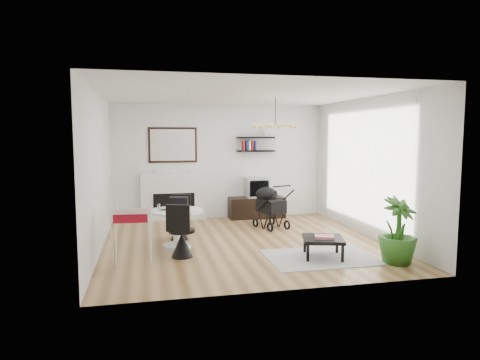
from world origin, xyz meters
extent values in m
plane|color=brown|center=(0.00, 0.00, 0.00)|extent=(5.00, 5.00, 0.00)
plane|color=white|center=(0.00, 0.00, 2.70)|extent=(5.00, 5.00, 0.00)
plane|color=white|center=(0.00, 2.50, 1.35)|extent=(5.00, 0.00, 5.00)
plane|color=white|center=(-2.50, 0.00, 1.35)|extent=(0.00, 5.00, 5.00)
plane|color=white|center=(2.50, 0.00, 1.35)|extent=(0.00, 5.00, 5.00)
cube|color=white|center=(2.40, 0.20, 1.35)|extent=(0.04, 3.60, 2.60)
cube|color=white|center=(-1.10, 2.42, 0.55)|extent=(1.50, 0.15, 1.10)
cube|color=black|center=(-1.10, 2.36, 0.48)|extent=(0.95, 0.06, 0.32)
cube|color=black|center=(-1.10, 2.48, 1.75)|extent=(1.12, 0.03, 0.82)
cube|color=white|center=(-1.10, 2.46, 1.75)|extent=(1.02, 0.01, 0.72)
cube|color=black|center=(0.85, 2.37, 1.60)|extent=(0.90, 0.25, 0.04)
cube|color=black|center=(0.85, 2.37, 1.92)|extent=(0.90, 0.25, 0.04)
cube|color=black|center=(0.85, 2.26, 0.25)|extent=(1.33, 0.47, 0.50)
cube|color=#B7B7B9|center=(0.86, 2.26, 0.74)|extent=(0.54, 0.47, 0.47)
cube|color=black|center=(0.86, 2.02, 0.74)|extent=(0.46, 0.01, 0.38)
cylinder|color=white|center=(-1.21, -0.08, 0.03)|extent=(0.49, 0.49, 0.05)
cylinder|color=white|center=(-1.21, -0.08, 0.34)|extent=(0.12, 0.12, 0.58)
cylinder|color=white|center=(-1.21, -0.08, 0.65)|extent=(0.92, 0.92, 0.04)
imported|color=black|center=(-1.34, -0.13, 0.68)|extent=(0.36, 0.30, 0.02)
cube|color=black|center=(-1.15, 0.15, 0.77)|extent=(0.36, 0.26, 0.20)
cube|color=silver|center=(-1.04, -0.23, 0.68)|extent=(0.40, 0.36, 0.01)
cylinder|color=white|center=(-1.51, 0.08, 0.72)|extent=(0.05, 0.05, 0.09)
cylinder|color=black|center=(-1.12, 0.48, 0.41)|extent=(0.40, 0.40, 0.05)
cone|color=black|center=(-1.12, 0.48, 0.19)|extent=(0.33, 0.33, 0.38)
cube|color=black|center=(-1.07, 0.66, 0.64)|extent=(0.36, 0.14, 0.41)
cylinder|color=black|center=(-1.18, -0.70, 0.43)|extent=(0.42, 0.42, 0.05)
cone|color=black|center=(-1.18, -0.70, 0.20)|extent=(0.35, 0.35, 0.41)
cube|color=black|center=(-1.25, -0.88, 0.68)|extent=(0.37, 0.18, 0.43)
cube|color=maroon|center=(-1.94, -1.01, 0.76)|extent=(0.52, 0.32, 0.13)
cube|color=black|center=(0.87, 1.10, 0.47)|extent=(0.56, 0.69, 0.28)
ellipsoid|color=black|center=(0.81, 1.27, 0.69)|extent=(0.47, 0.47, 0.34)
cylinder|color=black|center=(0.99, 0.74, 0.94)|extent=(0.42, 0.17, 0.03)
torus|color=black|center=(0.58, 1.30, 0.09)|extent=(0.11, 0.21, 0.21)
torus|color=black|center=(0.99, 1.43, 0.09)|extent=(0.11, 0.21, 0.21)
torus|color=black|center=(0.75, 0.77, 0.09)|extent=(0.11, 0.21, 0.21)
torus|color=black|center=(1.16, 0.91, 0.09)|extent=(0.11, 0.21, 0.21)
cube|color=#9D9D9D|center=(1.01, -1.22, 0.01)|extent=(1.73, 1.25, 0.01)
cube|color=black|center=(1.05, -1.23, 0.31)|extent=(0.77, 0.77, 0.05)
cube|color=black|center=(0.72, -1.41, 0.15)|extent=(0.04, 0.04, 0.27)
cube|color=black|center=(1.23, -1.56, 0.15)|extent=(0.04, 0.04, 0.27)
cube|color=black|center=(0.87, -0.90, 0.15)|extent=(0.04, 0.04, 0.27)
cube|color=black|center=(1.38, -1.05, 0.15)|extent=(0.04, 0.04, 0.27)
cube|color=red|center=(1.05, -1.27, 0.35)|extent=(0.36, 0.32, 0.04)
imported|color=#2B631C|center=(2.05, -1.76, 0.52)|extent=(0.75, 0.75, 1.03)
camera|label=1|loc=(-1.72, -7.54, 1.98)|focal=32.00mm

